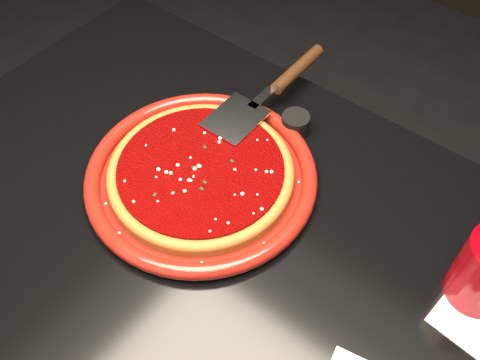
{
  "coord_description": "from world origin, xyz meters",
  "views": [
    {
      "loc": [
        0.3,
        -0.34,
        1.47
      ],
      "look_at": [
        -0.04,
        0.1,
        0.77
      ],
      "focal_mm": 40.0,
      "sensor_mm": 36.0,
      "label": 1
    }
  ],
  "objects_px": {
    "pizza_server": "(270,91)",
    "ramekin": "(295,124)",
    "table": "(227,334)",
    "plate": "(201,176)"
  },
  "relations": [
    {
      "from": "plate",
      "to": "ramekin",
      "type": "relative_size",
      "value": 7.7
    },
    {
      "from": "table",
      "to": "ramekin",
      "type": "height_order",
      "value": "ramekin"
    },
    {
      "from": "table",
      "to": "ramekin",
      "type": "relative_size",
      "value": 23.44
    },
    {
      "from": "ramekin",
      "to": "plate",
      "type": "bearing_deg",
      "value": -106.9
    },
    {
      "from": "pizza_server",
      "to": "ramekin",
      "type": "bearing_deg",
      "value": -13.22
    },
    {
      "from": "table",
      "to": "plate",
      "type": "distance_m",
      "value": 0.41
    },
    {
      "from": "table",
      "to": "plate",
      "type": "bearing_deg",
      "value": 145.41
    },
    {
      "from": "plate",
      "to": "pizza_server",
      "type": "relative_size",
      "value": 1.11
    },
    {
      "from": "plate",
      "to": "pizza_server",
      "type": "xyz_separation_m",
      "value": [
        -0.01,
        0.21,
        0.03
      ]
    },
    {
      "from": "table",
      "to": "plate",
      "type": "height_order",
      "value": "plate"
    }
  ]
}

